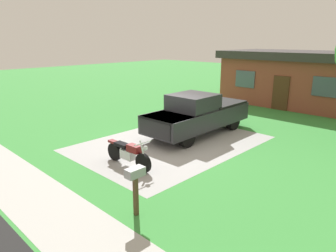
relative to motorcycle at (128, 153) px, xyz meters
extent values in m
plane|color=#3A8E3D|center=(-0.62, 2.79, -0.47)|extent=(80.00, 80.00, 0.00)
cube|color=#A5A5A5|center=(-0.62, 2.79, -0.47)|extent=(5.54, 7.79, 0.01)
cube|color=#ADADA8|center=(-0.62, -3.21, -0.47)|extent=(36.00, 1.80, 0.01)
cylinder|color=black|center=(0.76, 0.01, -0.14)|extent=(0.66, 0.13, 0.66)
cylinder|color=black|center=(-0.79, -0.01, -0.14)|extent=(0.66, 0.13, 0.66)
cube|color=silver|center=(-0.04, 0.00, -0.05)|extent=(0.56, 0.27, 0.32)
cube|color=maroon|center=(0.31, 0.00, 0.25)|extent=(0.52, 0.27, 0.24)
cube|color=black|center=(-0.34, 0.00, 0.23)|extent=(0.60, 0.29, 0.12)
cube|color=maroon|center=(-0.79, -0.01, 0.23)|extent=(0.48, 0.20, 0.08)
cylinder|color=silver|center=(0.76, 0.01, 0.23)|extent=(0.33, 0.06, 0.77)
cylinder|color=silver|center=(0.76, 0.01, 0.55)|extent=(0.05, 0.70, 0.04)
sphere|color=silver|center=(0.88, 0.01, 0.41)|extent=(0.16, 0.16, 0.16)
cylinder|color=black|center=(0.15, 2.89, -0.05)|extent=(0.31, 0.84, 0.84)
cylinder|color=black|center=(-1.49, 2.86, -0.05)|extent=(0.31, 0.84, 0.84)
cylinder|color=black|center=(0.09, 6.39, -0.05)|extent=(0.31, 0.84, 0.84)
cylinder|color=black|center=(-1.55, 6.36, -0.05)|extent=(0.31, 0.84, 0.84)
cube|color=#28282D|center=(-0.70, 4.68, 0.33)|extent=(2.09, 5.63, 0.80)
cube|color=#28282D|center=(-0.67, 2.83, 0.63)|extent=(1.93, 1.93, 0.20)
cube|color=#28282D|center=(-0.70, 4.28, 1.08)|extent=(1.83, 1.93, 0.70)
cube|color=#3F4C56|center=(-0.68, 3.48, 0.98)|extent=(1.70, 0.19, 0.60)
cube|color=black|center=(-0.73, 6.23, 0.58)|extent=(1.94, 2.43, 0.50)
cube|color=black|center=(-0.66, 1.90, 0.33)|extent=(1.70, 0.13, 0.64)
cube|color=#4C3823|center=(2.55, -1.81, 0.08)|extent=(0.10, 0.10, 1.10)
cube|color=gray|center=(2.55, -1.81, 0.68)|extent=(0.26, 0.48, 0.22)
cube|color=brown|center=(-0.23, 14.69, 1.03)|extent=(9.00, 5.00, 3.00)
cube|color=#383333|center=(-0.23, 14.69, 2.78)|extent=(9.60, 5.60, 0.50)
cube|color=#4C2D19|center=(-0.23, 12.16, 0.58)|extent=(1.00, 0.08, 2.10)
cube|color=#4C5966|center=(-2.75, 12.16, 1.23)|extent=(1.40, 0.06, 1.10)
cube|color=#4C5966|center=(2.29, 12.16, 1.23)|extent=(1.40, 0.06, 1.10)
camera|label=1|loc=(7.89, -6.17, 3.76)|focal=32.96mm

